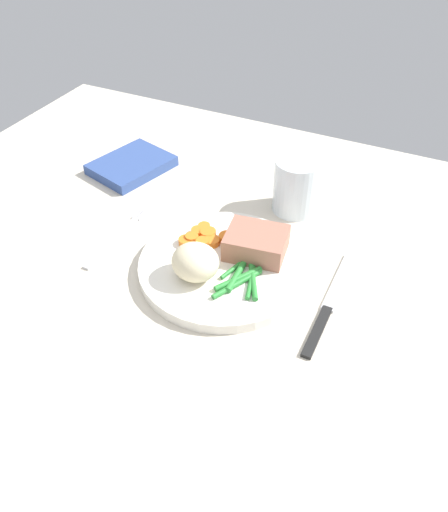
{
  "coord_description": "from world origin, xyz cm",
  "views": [
    {
      "loc": [
        22.47,
        -49.13,
        51.78
      ],
      "look_at": [
        -1.2,
        0.15,
        4.6
      ],
      "focal_mm": 36.47,
      "sensor_mm": 36.0,
      "label": 1
    }
  ],
  "objects_px": {
    "fork": "(119,236)",
    "knife": "(329,304)",
    "dinner_plate": "(224,266)",
    "water_glass": "(296,189)",
    "meat_portion": "(256,243)",
    "napkin": "(132,165)"
  },
  "relations": [
    {
      "from": "dinner_plate",
      "to": "knife",
      "type": "bearing_deg",
      "value": -1.05
    },
    {
      "from": "meat_portion",
      "to": "water_glass",
      "type": "height_order",
      "value": "water_glass"
    },
    {
      "from": "meat_portion",
      "to": "water_glass",
      "type": "bearing_deg",
      "value": 87.38
    },
    {
      "from": "dinner_plate",
      "to": "fork",
      "type": "distance_m",
      "value": 0.18
    },
    {
      "from": "fork",
      "to": "dinner_plate",
      "type": "bearing_deg",
      "value": -1.99
    },
    {
      "from": "fork",
      "to": "napkin",
      "type": "relative_size",
      "value": 1.24
    },
    {
      "from": "napkin",
      "to": "dinner_plate",
      "type": "bearing_deg",
      "value": -32.68
    },
    {
      "from": "dinner_plate",
      "to": "meat_portion",
      "type": "relative_size",
      "value": 2.86
    },
    {
      "from": "dinner_plate",
      "to": "napkin",
      "type": "bearing_deg",
      "value": 147.32
    },
    {
      "from": "fork",
      "to": "knife",
      "type": "xyz_separation_m",
      "value": [
        0.33,
        -0.0,
        -0.0
      ]
    },
    {
      "from": "dinner_plate",
      "to": "fork",
      "type": "relative_size",
      "value": 1.44
    },
    {
      "from": "fork",
      "to": "napkin",
      "type": "xyz_separation_m",
      "value": [
        -0.09,
        0.17,
        0.01
      ]
    },
    {
      "from": "dinner_plate",
      "to": "meat_portion",
      "type": "bearing_deg",
      "value": 49.4
    },
    {
      "from": "dinner_plate",
      "to": "knife",
      "type": "relative_size",
      "value": 1.17
    },
    {
      "from": "dinner_plate",
      "to": "fork",
      "type": "bearing_deg",
      "value": -179.17
    },
    {
      "from": "dinner_plate",
      "to": "napkin",
      "type": "xyz_separation_m",
      "value": [
        -0.27,
        0.17,
        0.0
      ]
    },
    {
      "from": "meat_portion",
      "to": "fork",
      "type": "relative_size",
      "value": 0.5
    },
    {
      "from": "dinner_plate",
      "to": "knife",
      "type": "xyz_separation_m",
      "value": [
        0.16,
        -0.0,
        -0.01
      ]
    },
    {
      "from": "dinner_plate",
      "to": "fork",
      "type": "height_order",
      "value": "dinner_plate"
    },
    {
      "from": "water_glass",
      "to": "meat_portion",
      "type": "bearing_deg",
      "value": -92.62
    },
    {
      "from": "meat_portion",
      "to": "napkin",
      "type": "distance_m",
      "value": 0.33
    },
    {
      "from": "knife",
      "to": "napkin",
      "type": "bearing_deg",
      "value": 157.39
    }
  ]
}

